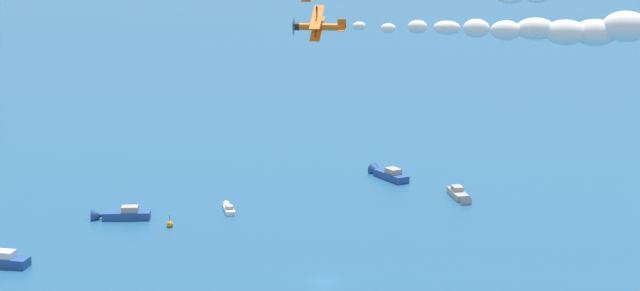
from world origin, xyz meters
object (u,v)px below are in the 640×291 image
object	(u,v)px
motorboat_outer_ring_c	(118,215)
wingwalker_lead	(317,10)
motorboat_outer_ring_b	(228,208)
biplane_lead	(317,26)
motorboat_mid_cluster	(387,174)
motorboat_outer_ring_a	(460,195)
marker_buoy	(170,224)

from	to	relation	value
motorboat_outer_ring_c	wingwalker_lead	distance (m)	62.56
motorboat_outer_ring_b	motorboat_outer_ring_c	size ratio (longest dim) A/B	0.59
biplane_lead	wingwalker_lead	size ratio (longest dim) A/B	4.78
motorboat_mid_cluster	wingwalker_lead	distance (m)	75.19
motorboat_outer_ring_c	biplane_lead	world-z (taller)	biplane_lead
wingwalker_lead	motorboat_outer_ring_a	bearing A→B (deg)	-46.45
motorboat_outer_ring_c	marker_buoy	distance (m)	9.87
motorboat_outer_ring_a	motorboat_outer_ring_c	size ratio (longest dim) A/B	0.85
motorboat_mid_cluster	motorboat_outer_ring_b	world-z (taller)	motorboat_mid_cluster
wingwalker_lead	marker_buoy	bearing A→B (deg)	15.18
motorboat_mid_cluster	motorboat_outer_ring_a	size ratio (longest dim) A/B	1.20
marker_buoy	biplane_lead	bearing A→B (deg)	-164.21
motorboat_mid_cluster	motorboat_outer_ring_a	xyz separation A→B (m)	(-17.22, -6.25, -0.12)
motorboat_outer_ring_a	motorboat_outer_ring_c	world-z (taller)	motorboat_outer_ring_c
wingwalker_lead	motorboat_outer_ring_b	bearing A→B (deg)	-0.69
motorboat_mid_cluster	marker_buoy	world-z (taller)	motorboat_mid_cluster
motorboat_outer_ring_a	marker_buoy	world-z (taller)	marker_buoy
motorboat_outer_ring_c	biplane_lead	distance (m)	60.99
motorboat_outer_ring_c	marker_buoy	xyz separation A→B (m)	(-7.09, -6.86, -0.36)
motorboat_mid_cluster	motorboat_outer_ring_c	world-z (taller)	motorboat_mid_cluster
motorboat_outer_ring_b	marker_buoy	world-z (taller)	marker_buoy
motorboat_outer_ring_a	marker_buoy	xyz separation A→B (m)	(1.24, 50.73, -0.25)
motorboat_outer_ring_b	motorboat_outer_ring_c	world-z (taller)	motorboat_outer_ring_c
motorboat_outer_ring_c	motorboat_mid_cluster	bearing A→B (deg)	-80.17
motorboat_mid_cluster	motorboat_outer_ring_a	bearing A→B (deg)	-160.06
motorboat_outer_ring_a	motorboat_outer_ring_b	size ratio (longest dim) A/B	1.44
motorboat_mid_cluster	motorboat_outer_ring_b	bearing A→B (deg)	107.75
motorboat_outer_ring_a	motorboat_outer_ring_c	distance (m)	58.19
wingwalker_lead	motorboat_mid_cluster	bearing A→B (deg)	-31.44
marker_buoy	motorboat_outer_ring_a	bearing A→B (deg)	-91.40
motorboat_outer_ring_a	motorboat_outer_ring_b	bearing A→B (deg)	80.55
biplane_lead	motorboat_outer_ring_a	bearing A→B (deg)	-46.67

